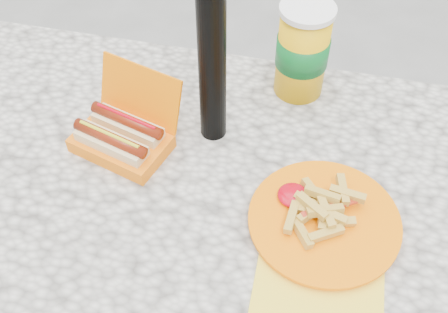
# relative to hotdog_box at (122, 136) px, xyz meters

# --- Properties ---
(picnic_table) EXTENTS (1.20, 0.80, 0.75)m
(picnic_table) POSITION_rel_hotdog_box_xyz_m (0.16, -0.08, -0.14)
(picnic_table) COLOR beige
(picnic_table) RESTS_ON ground
(hotdog_box) EXTENTS (0.21, 0.19, 0.14)m
(hotdog_box) POSITION_rel_hotdog_box_xyz_m (0.00, 0.00, 0.00)
(hotdog_box) COLOR orange
(hotdog_box) RESTS_ON picnic_table
(fries_plate) EXTENTS (0.26, 0.35, 0.05)m
(fries_plate) POSITION_rel_hotdog_box_xyz_m (0.39, -0.10, -0.02)
(fries_plate) COLOR yellow
(fries_plate) RESTS_ON picnic_table
(soda_cup) EXTENTS (0.11, 0.11, 0.20)m
(soda_cup) POSITION_rel_hotdog_box_xyz_m (0.30, 0.24, 0.07)
(soda_cup) COLOR #F1AF0A
(soda_cup) RESTS_ON picnic_table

